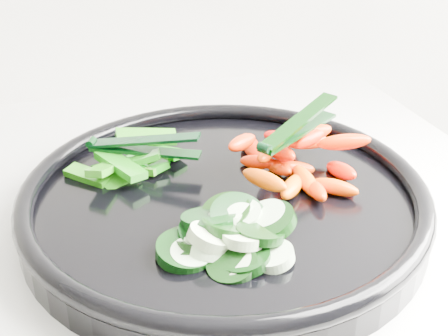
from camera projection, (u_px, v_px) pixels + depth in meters
name	position (u px, v px, depth m)	size (l,w,h in m)	color
veggie_tray	(224.00, 201.00, 0.57)	(0.44, 0.44, 0.04)	black
cucumber_pile	(223.00, 235.00, 0.50)	(0.14, 0.11, 0.04)	black
carrot_pile	(293.00, 157.00, 0.60)	(0.14, 0.16, 0.05)	#FF5300
pepper_pile	(133.00, 162.00, 0.61)	(0.12, 0.10, 0.03)	#0A720B
tong_carrot	(297.00, 128.00, 0.59)	(0.10, 0.07, 0.02)	black
tong_pepper	(141.00, 145.00, 0.61)	(0.11, 0.07, 0.02)	black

